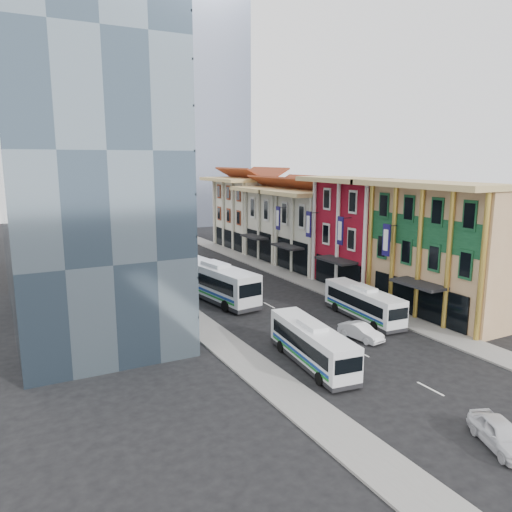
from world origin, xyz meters
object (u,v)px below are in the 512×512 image
bus_left_near (312,344)px  sedan_right (361,332)px  office_tower (75,152)px  bus_left_far (216,281)px  sedan_left (501,434)px  bus_right (363,302)px  shophouse_tan (452,251)px

bus_left_near → sedan_right: 6.86m
office_tower → bus_left_near: 25.84m
bus_left_far → sedan_left: bearing=-94.3°
office_tower → sedan_left: size_ratio=7.07×
office_tower → bus_right: office_tower is taller
bus_left_near → sedan_right: bus_left_near is taller
bus_right → sedan_left: bearing=-106.6°
bus_right → sedan_right: bearing=-127.3°
bus_right → sedan_right: size_ratio=2.46×
office_tower → bus_left_near: bearing=-55.6°
office_tower → sedan_right: size_ratio=7.59×
office_tower → sedan_left: 37.64m
sedan_left → sedan_right: bearing=98.1°
bus_right → sedan_left: size_ratio=2.29×
shophouse_tan → sedan_right: bearing=-171.2°
shophouse_tan → bus_left_near: (-18.53, -4.21, -4.43)m
office_tower → sedan_left: bearing=-64.4°
bus_left_near → sedan_left: (2.59, -13.19, -0.85)m
sedan_left → sedan_right: size_ratio=1.07×
sedan_right → bus_right: bearing=39.6°
office_tower → bus_left_far: (13.07, 0.34, -12.98)m
shophouse_tan → bus_left_near: shophouse_tan is taller
office_tower → bus_left_far: size_ratio=2.39×
bus_right → office_tower: bearing=156.6°
bus_left_near → sedan_right: bearing=26.5°
bus_left_near → bus_right: bearing=39.2°
bus_right → sedan_left: 21.01m
sedan_left → sedan_right: 15.98m
bus_left_far → bus_right: bus_left_far is taller
shophouse_tan → office_tower: (-31.00, 14.00, 9.00)m
bus_left_far → bus_right: size_ratio=1.29×
bus_right → sedan_right: 5.57m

